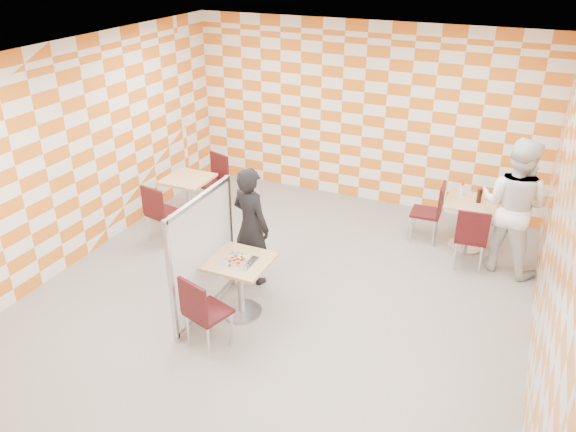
# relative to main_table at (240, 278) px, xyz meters

# --- Properties ---
(room_shell) EXTENTS (7.00, 7.00, 7.00)m
(room_shell) POSITION_rel_main_table_xyz_m (0.28, 0.90, 0.99)
(room_shell) COLOR gray
(room_shell) RESTS_ON ground
(main_table) EXTENTS (0.70, 0.70, 0.75)m
(main_table) POSITION_rel_main_table_xyz_m (0.00, 0.00, 0.00)
(main_table) COLOR tan
(main_table) RESTS_ON ground
(second_table) EXTENTS (0.70, 0.70, 0.75)m
(second_table) POSITION_rel_main_table_xyz_m (2.27, 2.79, 0.00)
(second_table) COLOR tan
(second_table) RESTS_ON ground
(empty_table) EXTENTS (0.70, 0.70, 0.75)m
(empty_table) POSITION_rel_main_table_xyz_m (-1.94, 1.87, 0.00)
(empty_table) COLOR tan
(empty_table) RESTS_ON ground
(chair_main_front) EXTENTS (0.53, 0.53, 0.92)m
(chair_main_front) POSITION_rel_main_table_xyz_m (-0.06, -0.76, 0.04)
(chair_main_front) COLOR #3A0B0E
(chair_main_front) RESTS_ON ground
(chair_second_front) EXTENTS (0.46, 0.47, 0.92)m
(chair_second_front) POSITION_rel_main_table_xyz_m (2.37, 2.16, 0.04)
(chair_second_front) COLOR #3A0B0E
(chair_second_front) RESTS_ON ground
(chair_second_side) EXTENTS (0.45, 0.44, 0.92)m
(chair_second_side) POSITION_rel_main_table_xyz_m (1.74, 2.77, 0.04)
(chair_second_side) COLOR #3A0B0E
(chair_second_side) RESTS_ON ground
(chair_empty_near) EXTENTS (0.49, 0.50, 0.92)m
(chair_empty_near) POSITION_rel_main_table_xyz_m (-1.93, 1.08, 0.04)
(chair_empty_near) COLOR #3A0B0E
(chair_empty_near) RESTS_ON ground
(chair_empty_far) EXTENTS (0.54, 0.54, 0.92)m
(chair_empty_far) POSITION_rel_main_table_xyz_m (-1.82, 2.51, 0.04)
(chair_empty_far) COLOR #3A0B0E
(chair_empty_far) RESTS_ON ground
(partition) EXTENTS (0.08, 1.38, 1.55)m
(partition) POSITION_rel_main_table_xyz_m (-0.42, -0.13, 0.28)
(partition) COLOR white
(partition) RESTS_ON ground
(man_dark) EXTENTS (0.67, 0.55, 1.60)m
(man_dark) POSITION_rel_main_table_xyz_m (-0.23, 0.74, 0.29)
(man_dark) COLOR black
(man_dark) RESTS_ON ground
(man_white) EXTENTS (1.10, 0.97, 1.89)m
(man_white) POSITION_rel_main_table_xyz_m (2.83, 2.42, 0.44)
(man_white) COLOR white
(man_white) RESTS_ON ground
(pizza_on_foil) EXTENTS (0.40, 0.40, 0.04)m
(pizza_on_foil) POSITION_rel_main_table_xyz_m (-0.00, -0.02, 0.26)
(pizza_on_foil) COLOR silver
(pizza_on_foil) RESTS_ON main_table
(sport_bottle) EXTENTS (0.06, 0.06, 0.20)m
(sport_bottle) POSITION_rel_main_table_xyz_m (2.10, 2.93, 0.33)
(sport_bottle) COLOR white
(sport_bottle) RESTS_ON second_table
(soda_bottle) EXTENTS (0.07, 0.07, 0.23)m
(soda_bottle) POSITION_rel_main_table_xyz_m (2.36, 2.78, 0.34)
(soda_bottle) COLOR black
(soda_bottle) RESTS_ON second_table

